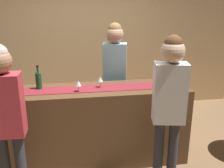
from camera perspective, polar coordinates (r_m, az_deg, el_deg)
name	(u,v)px	position (r m, az deg, el deg)	size (l,w,h in m)	color
ground_plane	(96,159)	(3.70, -3.53, -16.15)	(10.00, 10.00, 0.00)	brown
back_wall	(85,35)	(5.00, -5.90, 10.71)	(6.00, 0.12, 2.90)	tan
bar_counter	(95,125)	(3.44, -3.69, -9.09)	(2.39, 0.60, 1.02)	#543821
counter_runner_cloth	(95,88)	(3.24, -3.87, -0.97)	(2.27, 0.28, 0.01)	maroon
wine_bottle_amber	(10,81)	(3.39, -21.70, 0.55)	(0.07, 0.07, 0.30)	brown
wine_bottle_green	(39,80)	(3.31, -15.90, 0.78)	(0.07, 0.07, 0.30)	#194723
wine_glass_near_customer	(78,84)	(3.11, -7.42, 0.09)	(0.07, 0.07, 0.14)	silver
wine_glass_mid_counter	(157,78)	(3.37, 9.99, 1.35)	(0.07, 0.07, 0.14)	silver
wine_glass_far_end	(100,80)	(3.24, -2.62, 0.97)	(0.07, 0.07, 0.14)	silver
bartender	(115,69)	(3.81, 0.61, 3.40)	(0.38, 0.27, 1.78)	#26262B
customer_sipping	(169,98)	(2.80, 12.57, -2.95)	(0.37, 0.26, 1.76)	#33333D
customer_browsing	(6,111)	(2.72, -22.46, -5.48)	(0.35, 0.24, 1.71)	#33333D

